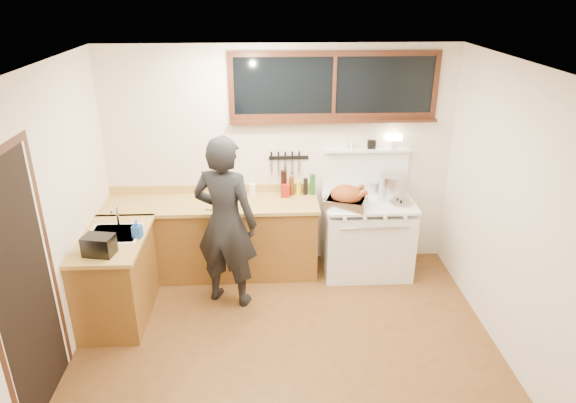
{
  "coord_description": "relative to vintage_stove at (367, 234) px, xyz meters",
  "views": [
    {
      "loc": [
        -0.18,
        -3.91,
        3.2
      ],
      "look_at": [
        0.05,
        0.85,
        1.15
      ],
      "focal_mm": 32.0,
      "sensor_mm": 36.0,
      "label": 1
    }
  ],
  "objects": [
    {
      "name": "bottle_cluster",
      "position": [
        -0.82,
        0.22,
        0.56
      ],
      "size": [
        0.4,
        0.07,
        0.3
      ],
      "color": "black",
      "rests_on": "counter_back"
    },
    {
      "name": "pitcher",
      "position": [
        -1.33,
        0.2,
        0.51
      ],
      "size": [
        0.09,
        0.09,
        0.15
      ],
      "color": "white",
      "rests_on": "counter_back"
    },
    {
      "name": "back_window",
      "position": [
        -0.4,
        0.31,
        1.6
      ],
      "size": [
        2.32,
        0.13,
        0.77
      ],
      "color": "black",
      "rests_on": "room_shell"
    },
    {
      "name": "ground_plane",
      "position": [
        -1.0,
        -1.41,
        -0.48
      ],
      "size": [
        4.0,
        3.5,
        0.02
      ],
      "primitive_type": "cube",
      "color": "brown"
    },
    {
      "name": "man",
      "position": [
        -1.59,
        -0.56,
        0.46
      ],
      "size": [
        0.79,
        0.65,
        1.85
      ],
      "color": "black",
      "rests_on": "ground"
    },
    {
      "name": "counter_back",
      "position": [
        -1.8,
        0.04,
        -0.01
      ],
      "size": [
        2.44,
        0.64,
        1.0
      ],
      "color": "brown",
      "rests_on": "ground"
    },
    {
      "name": "knife_strip",
      "position": [
        -0.92,
        0.32,
        0.84
      ],
      "size": [
        0.46,
        0.03,
        0.28
      ],
      "color": "black",
      "rests_on": "room_shell"
    },
    {
      "name": "vintage_stove",
      "position": [
        0.0,
        0.0,
        0.0
      ],
      "size": [
        1.02,
        0.74,
        1.59
      ],
      "color": "white",
      "rests_on": "ground"
    },
    {
      "name": "toaster",
      "position": [
        -2.7,
        -1.12,
        0.53
      ],
      "size": [
        0.3,
        0.23,
        0.19
      ],
      "color": "black",
      "rests_on": "counter_left"
    },
    {
      "name": "counter_left",
      "position": [
        -2.7,
        -0.79,
        -0.02
      ],
      "size": [
        0.64,
        1.09,
        0.9
      ],
      "color": "brown",
      "rests_on": "ground"
    },
    {
      "name": "stockpot",
      "position": [
        0.27,
        0.06,
        0.57
      ],
      "size": [
        0.39,
        0.39,
        0.28
      ],
      "color": "silver",
      "rests_on": "vintage_stove"
    },
    {
      "name": "pot_lid",
      "position": [
        0.34,
        -0.11,
        0.44
      ],
      "size": [
        0.31,
        0.31,
        0.04
      ],
      "color": "silver",
      "rests_on": "vintage_stove"
    },
    {
      "name": "left_doorway",
      "position": [
        -2.99,
        -1.96,
        0.62
      ],
      "size": [
        0.02,
        1.04,
        2.17
      ],
      "color": "black",
      "rests_on": "ground"
    },
    {
      "name": "roast_turkey",
      "position": [
        -0.28,
        -0.15,
        0.53
      ],
      "size": [
        0.53,
        0.46,
        0.25
      ],
      "color": "silver",
      "rests_on": "vintage_stove"
    },
    {
      "name": "room_shell",
      "position": [
        -1.0,
        -1.41,
        1.18
      ],
      "size": [
        4.1,
        3.6,
        2.65
      ],
      "color": "#EFE2CF",
      "rests_on": "ground"
    },
    {
      "name": "saucepan",
      "position": [
        0.1,
        0.27,
        0.49
      ],
      "size": [
        0.18,
        0.29,
        0.12
      ],
      "color": "silver",
      "rests_on": "vintage_stove"
    },
    {
      "name": "soap_bottle",
      "position": [
        -2.43,
        -0.8,
        0.53
      ],
      "size": [
        0.1,
        0.1,
        0.19
      ],
      "color": "#2152A6",
      "rests_on": "counter_left"
    },
    {
      "name": "cutting_board",
      "position": [
        -1.62,
        -0.1,
        0.48
      ],
      "size": [
        0.43,
        0.37,
        0.13
      ],
      "color": "tan",
      "rests_on": "counter_back"
    },
    {
      "name": "sink_unit",
      "position": [
        -2.68,
        -0.71,
        0.38
      ],
      "size": [
        0.5,
        0.45,
        0.37
      ],
      "color": "white",
      "rests_on": "counter_left"
    },
    {
      "name": "coffee_tin",
      "position": [
        -0.95,
        0.16,
        0.51
      ],
      "size": [
        0.11,
        0.09,
        0.15
      ],
      "color": "maroon",
      "rests_on": "counter_back"
    }
  ]
}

